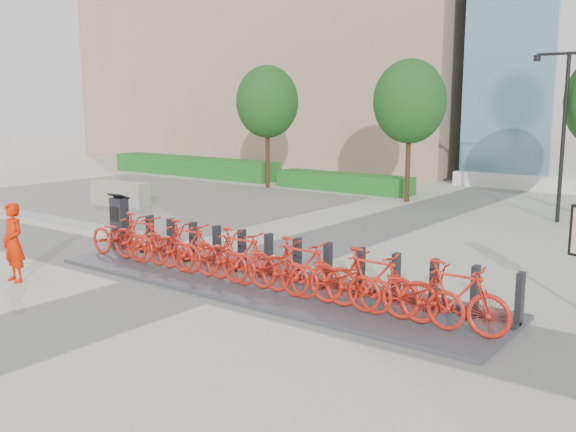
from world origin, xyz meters
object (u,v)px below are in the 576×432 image
Objects in this scene: bike_0 at (119,236)px; worker_red at (13,242)px; jersey_barrier at (120,194)px; kiosk at (120,222)px.

bike_0 is 1.17× the size of worker_red.
bike_0 reaches higher than jersey_barrier.
jersey_barrier is (-6.40, 5.10, -0.15)m from bike_0.
worker_red is at bearing 172.36° from bike_0.
kiosk reaches higher than jersey_barrier.
kiosk is (-0.76, 0.62, 0.16)m from bike_0.
jersey_barrier is (-6.08, 7.45, -0.37)m from worker_red.
bike_0 is 1.00m from kiosk.
kiosk is at bearing -48.00° from jersey_barrier.
kiosk reaches higher than bike_0.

